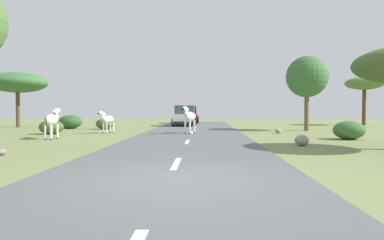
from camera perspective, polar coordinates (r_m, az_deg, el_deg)
ground_plane at (r=7.22m, az=-1.97°, el=-10.15°), size 90.00×90.00×0.00m
road at (r=7.23m, az=-3.94°, el=-9.93°), size 6.00×64.00×0.05m
lane_markings at (r=6.26m, az=-4.91°, el=-11.54°), size 0.16×56.00×0.01m
zebra_0 at (r=20.28m, az=-0.47°, el=0.55°), size 0.86×1.69×1.66m
zebra_1 at (r=18.39m, az=-22.18°, el=0.01°), size 0.45×1.70×1.60m
zebra_2 at (r=21.76m, az=-13.84°, el=0.06°), size 0.83×1.41×1.41m
car_0 at (r=35.21m, az=-0.57°, el=0.80°), size 2.04×4.35×1.74m
car_1 at (r=29.92m, az=-1.22°, el=0.61°), size 2.02×4.34×1.74m
tree_2 at (r=25.03m, az=18.52°, el=6.77°), size 2.83×2.83×5.13m
tree_3 at (r=31.58m, az=-26.96°, el=5.52°), size 4.68×4.68×4.47m
tree_6 at (r=35.30m, az=26.68°, el=5.38°), size 3.39×3.39×4.44m
bush_0 at (r=18.56m, az=24.58°, el=-1.54°), size 1.52×1.37×0.91m
bush_2 at (r=26.09m, az=-14.23°, el=-0.62°), size 1.33×1.20×0.80m
bush_3 at (r=22.01m, az=-22.30°, el=-1.09°), size 1.41×1.27×0.85m
bush_4 at (r=27.64m, az=-19.51°, el=-0.29°), size 1.73×1.55×1.04m
rock_1 at (r=14.68m, az=17.73°, el=-3.24°), size 0.55×0.59×0.44m
rock_2 at (r=21.79m, az=14.09°, el=-1.77°), size 0.38×0.37×0.28m
rock_4 at (r=12.73m, az=-29.22°, el=-4.64°), size 0.37×0.36×0.22m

